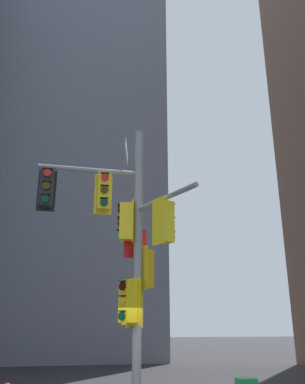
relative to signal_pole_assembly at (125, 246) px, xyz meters
name	(u,v)px	position (x,y,z in m)	size (l,w,h in m)	color
building_mid_block	(69,140)	(-2.20, 20.22, 12.42)	(13.30, 13.30, 32.93)	slate
signal_pole_assembly	(125,246)	(0.00, 0.00, 0.00)	(3.70, 3.01, 7.37)	gray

